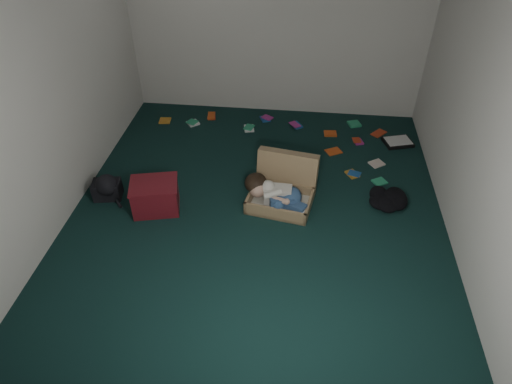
# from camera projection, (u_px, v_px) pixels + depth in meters

# --- Properties ---
(floor) EXTENTS (4.50, 4.50, 0.00)m
(floor) POSITION_uv_depth(u_px,v_px,m) (258.00, 208.00, 5.02)
(floor) COLOR black
(floor) RESTS_ON ground
(wall_back) EXTENTS (4.50, 0.00, 4.50)m
(wall_back) POSITION_uv_depth(u_px,v_px,m) (277.00, 21.00, 5.95)
(wall_back) COLOR silver
(wall_back) RESTS_ON ground
(wall_front) EXTENTS (4.50, 0.00, 4.50)m
(wall_front) POSITION_uv_depth(u_px,v_px,m) (212.00, 297.00, 2.47)
(wall_front) COLOR silver
(wall_front) RESTS_ON ground
(wall_left) EXTENTS (0.00, 4.50, 4.50)m
(wall_left) POSITION_uv_depth(u_px,v_px,m) (51.00, 91.00, 4.38)
(wall_left) COLOR silver
(wall_left) RESTS_ON ground
(wall_right) EXTENTS (0.00, 4.50, 4.50)m
(wall_right) POSITION_uv_depth(u_px,v_px,m) (482.00, 114.00, 4.03)
(wall_right) COLOR silver
(wall_right) RESTS_ON ground
(suitcase) EXTENTS (0.79, 0.77, 0.50)m
(suitcase) POSITION_uv_depth(u_px,v_px,m) (283.00, 188.00, 5.06)
(suitcase) COLOR #A28359
(suitcase) RESTS_ON floor
(person) EXTENTS (0.72, 0.45, 0.31)m
(person) POSITION_uv_depth(u_px,v_px,m) (275.00, 194.00, 4.92)
(person) COLOR silver
(person) RESTS_ON suitcase
(maroon_bin) EXTENTS (0.58, 0.50, 0.34)m
(maroon_bin) POSITION_uv_depth(u_px,v_px,m) (155.00, 196.00, 4.91)
(maroon_bin) COLOR maroon
(maroon_bin) RESTS_ON floor
(backpack) EXTENTS (0.42, 0.36, 0.23)m
(backpack) POSITION_uv_depth(u_px,v_px,m) (107.00, 189.00, 5.11)
(backpack) COLOR black
(backpack) RESTS_ON floor
(clothing_pile) EXTENTS (0.45, 0.40, 0.12)m
(clothing_pile) POSITION_uv_depth(u_px,v_px,m) (390.00, 200.00, 5.03)
(clothing_pile) COLOR black
(clothing_pile) RESTS_ON floor
(paper_tray) EXTENTS (0.42, 0.36, 0.05)m
(paper_tray) POSITION_uv_depth(u_px,v_px,m) (398.00, 142.00, 6.03)
(paper_tray) COLOR black
(paper_tray) RESTS_ON floor
(book_scatter) EXTENTS (3.19, 1.54, 0.02)m
(book_scatter) POSITION_uv_depth(u_px,v_px,m) (300.00, 137.00, 6.15)
(book_scatter) COLOR orange
(book_scatter) RESTS_ON floor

